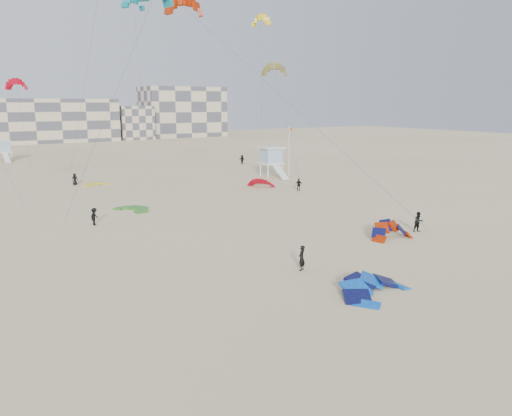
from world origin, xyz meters
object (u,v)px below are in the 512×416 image
kite_ground_blue (376,293)px  kite_ground_orange (391,239)px  kitesurfer_main (302,258)px  lifeguard_tower_near (271,162)px

kite_ground_blue → kite_ground_orange: size_ratio=1.42×
kitesurfer_main → lifeguard_tower_near: bearing=-151.0°
kite_ground_orange → lifeguard_tower_near: lifeguard_tower_near is taller
kite_ground_orange → lifeguard_tower_near: size_ratio=0.58×
kite_ground_blue → lifeguard_tower_near: (20.81, 41.89, 2.17)m
kite_ground_blue → lifeguard_tower_near: 46.82m
kite_ground_orange → kite_ground_blue: bearing=-136.9°
kitesurfer_main → lifeguard_tower_near: 42.55m
kite_ground_blue → kite_ground_orange: kite_ground_orange is taller
lifeguard_tower_near → kitesurfer_main: bearing=-116.6°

